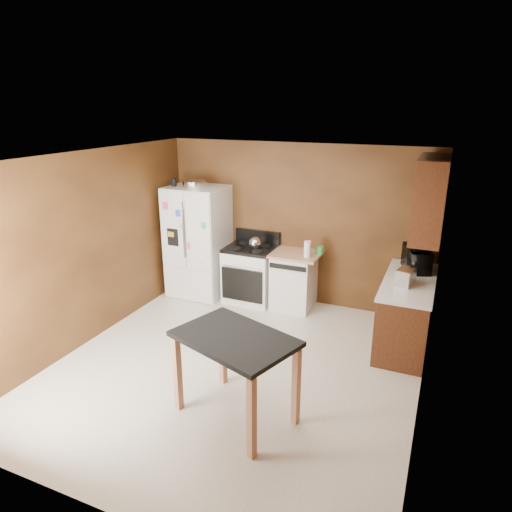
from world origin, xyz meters
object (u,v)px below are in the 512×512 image
Objects in this scene: toaster at (406,277)px; pen_cup at (174,183)px; paper_towel at (307,249)px; refrigerator at (198,241)px; green_canister at (320,250)px; dishwasher at (294,280)px; island at (235,350)px; kettle at (255,243)px; gas_range at (251,273)px; roasting_pan at (195,184)px; microwave at (416,260)px.

pen_cup is at bearing -174.56° from toaster.
paper_towel is at bearing 2.29° from pen_cup.
paper_towel is at bearing -0.60° from refrigerator.
dishwasher is at bearing -166.26° from green_canister.
green_canister is at bearing 88.86° from island.
green_canister is (0.98, 0.17, -0.04)m from kettle.
paper_towel is at bearing 91.71° from island.
pen_cup reaches higher than gas_range.
paper_towel is (1.88, -0.02, -0.84)m from roasting_pan.
dishwasher is 0.66× the size of island.
roasting_pan is 0.42× the size of dishwasher.
pen_cup is 0.23× the size of microwave.
toaster is at bearing -22.17° from dishwasher.
dishwasher is (1.65, 0.08, -1.39)m from roasting_pan.
pen_cup is 0.09× the size of island.
paper_towel reaches higher than kettle.
green_canister is 0.23× the size of microwave.
gas_range is (-2.47, 0.05, -0.58)m from microwave.
roasting_pan is at bearing 179.85° from kettle.
refrigerator is at bearing -12.61° from roasting_pan.
dishwasher is at bearing 170.98° from toaster.
refrigerator is at bearing -175.01° from green_canister.
green_canister is 0.43× the size of toaster.
refrigerator reaches higher than microwave.
gas_range is (1.24, 0.17, -1.40)m from pen_cup.
roasting_pan is at bearing -177.24° from dishwasher.
roasting_pan is at bearing -175.21° from green_canister.
gas_range is 0.82× the size of island.
pen_cup is at bearing 72.64° from microwave.
roasting_pan reaches higher than gas_range.
paper_towel is 0.24m from green_canister.
paper_towel is at bearing -124.70° from green_canister.
island is (0.08, -2.63, -0.25)m from paper_towel.
microwave is (3.41, 0.00, -0.80)m from roasting_pan.
kettle is (1.04, -0.00, -0.85)m from roasting_pan.
pen_cup reaches higher than toaster.
kettle is at bearing 71.00° from microwave.
microwave is 3.38m from refrigerator.
gas_range is (-2.40, 0.66, -0.54)m from toaster.
toaster is at bearing -7.70° from pen_cup.
toaster is at bearing -30.49° from green_canister.
island is (-0.06, -2.82, -0.19)m from green_canister.
roasting_pan reaches higher than toaster.
microwave is 1.85m from dishwasher.
green_canister is at bearing 64.01° from microwave.
gas_range is 0.72m from dishwasher.
gas_range is (-1.09, -0.11, -0.49)m from green_canister.
gas_range reaches higher than island.
pen_cup is 0.49× the size of paper_towel.
gas_range is 2.91m from island.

